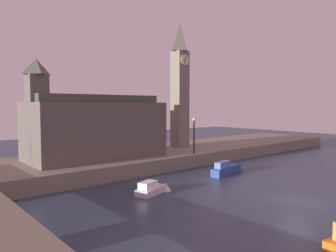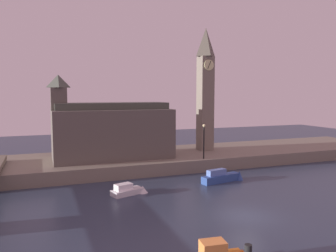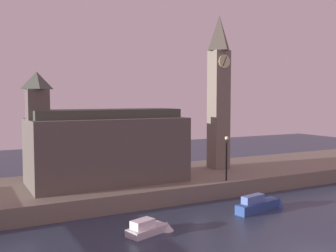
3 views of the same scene
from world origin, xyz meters
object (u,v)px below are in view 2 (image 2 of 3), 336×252
Objects in this scene: clock_tower at (205,88)px; streetlamp at (204,137)px; boat_tour_blue at (223,177)px; boat_ferry_white at (131,190)px; parliament_hall at (110,131)px.

clock_tower reaches higher than streetlamp.
boat_tour_blue is at bearing -107.28° from clock_tower.
streetlamp reaches higher than boat_ferry_white.
boat_ferry_white is at bearing -91.18° from parliament_hall.
streetlamp is at bearing -118.12° from clock_tower.
clock_tower reaches higher than parliament_hall.
clock_tower is at bearing 5.24° from parliament_hall.
clock_tower is at bearing 72.72° from boat_tour_blue.
clock_tower is 14.70m from parliament_hall.
clock_tower is 9.04m from streetlamp.
clock_tower is at bearing 61.88° from streetlamp.
parliament_hall is at bearing 135.44° from boat_tour_blue.
clock_tower is 20.80m from boat_ferry_white.
clock_tower is 4.00× the size of streetlamp.
boat_ferry_white is (-0.22, -10.76, -4.45)m from parliament_hall.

